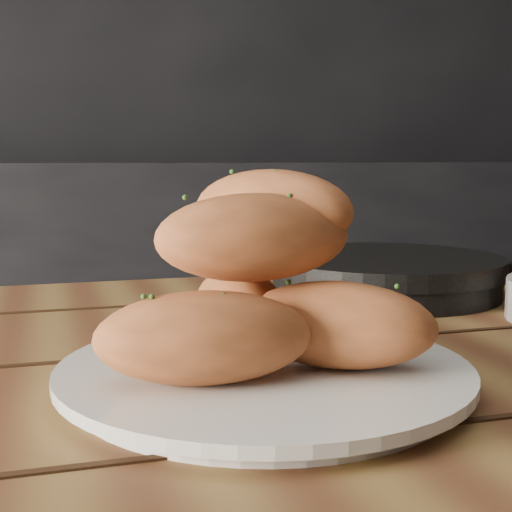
% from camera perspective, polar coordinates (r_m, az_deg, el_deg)
% --- Properties ---
extents(table, '(1.51, 0.94, 0.75)m').
position_cam_1_polar(table, '(0.57, 9.52, -18.45)').
color(table, brown).
rests_on(table, ground).
extents(plate, '(0.28, 0.28, 0.02)m').
position_cam_1_polar(plate, '(0.50, 0.66, -9.54)').
color(plate, silver).
rests_on(plate, table).
extents(bread_rolls, '(0.24, 0.20, 0.13)m').
position_cam_1_polar(bread_rolls, '(0.48, 0.43, -2.25)').
color(bread_rolls, '#C06235').
rests_on(bread_rolls, plate).
extents(skillet, '(0.40, 0.27, 0.05)m').
position_cam_1_polar(skillet, '(0.85, 10.46, -1.44)').
color(skillet, black).
rests_on(skillet, table).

